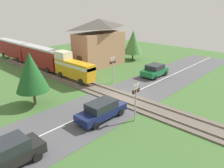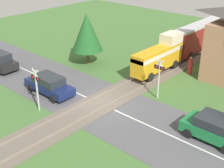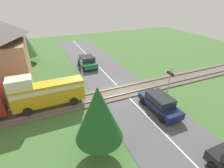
{
  "view_description": "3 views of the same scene",
  "coord_description": "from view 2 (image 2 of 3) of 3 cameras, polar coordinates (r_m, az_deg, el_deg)",
  "views": [
    {
      "loc": [
        -15.23,
        -12.7,
        8.78
      ],
      "look_at": [
        0.0,
        1.29,
        1.2
      ],
      "focal_mm": 35.0,
      "sensor_mm": 36.0,
      "label": 1
    },
    {
      "loc": [
        14.27,
        -14.59,
        11.39
      ],
      "look_at": [
        0.0,
        1.29,
        1.2
      ],
      "focal_mm": 50.0,
      "sensor_mm": 36.0,
      "label": 2
    },
    {
      "loc": [
        -14.26,
        7.55,
        9.4
      ],
      "look_at": [
        0.0,
        1.29,
        1.2
      ],
      "focal_mm": 28.0,
      "sensor_mm": 36.0,
      "label": 3
    }
  ],
  "objects": [
    {
      "name": "ground_plane",
      "position": [
        23.37,
        -2.12,
        -3.67
      ],
      "size": [
        60.0,
        60.0,
        0.0
      ],
      "primitive_type": "plane",
      "color": "#426B33"
    },
    {
      "name": "track_bed",
      "position": [
        23.34,
        -2.12,
        -3.52
      ],
      "size": [
        2.8,
        48.0,
        0.24
      ],
      "color": "#665B51",
      "rests_on": "ground_plane"
    },
    {
      "name": "car_far_side",
      "position": [
        20.13,
        18.24,
        -7.66
      ],
      "size": [
        3.85,
        2.05,
        1.56
      ],
      "color": "#197038",
      "rests_on": "ground_plane"
    },
    {
      "name": "train",
      "position": [
        35.15,
        16.56,
        8.79
      ],
      "size": [
        1.58,
        23.25,
        3.18
      ],
      "color": "gold",
      "rests_on": "track_bed"
    },
    {
      "name": "road_surface",
      "position": [
        23.37,
        -2.12,
        -3.65
      ],
      "size": [
        48.0,
        6.4,
        0.02
      ],
      "color": "#515156",
      "rests_on": "ground_plane"
    },
    {
      "name": "crossing_signal_west_approach",
      "position": [
        22.21,
        -13.65,
        -0.08
      ],
      "size": [
        0.9,
        0.18,
        3.23
      ],
      "color": "#B7B7B7",
      "rests_on": "ground_plane"
    },
    {
      "name": "tree_roadside_hedge",
      "position": [
        29.72,
        -4.61,
        9.4
      ],
      "size": [
        2.94,
        2.94,
        4.95
      ],
      "color": "brown",
      "rests_on": "ground_plane"
    },
    {
      "name": "pedestrian_by_station",
      "position": [
        28.99,
        14.13,
        3.19
      ],
      "size": [
        0.41,
        0.41,
        1.65
      ],
      "color": "#B2282D",
      "rests_on": "ground_plane"
    },
    {
      "name": "crossing_signal_east_approach",
      "position": [
        23.54,
        8.6,
        1.87
      ],
      "size": [
        0.9,
        0.18,
        3.23
      ],
      "color": "#B7B7B7",
      "rests_on": "ground_plane"
    },
    {
      "name": "car_near_crossing",
      "position": [
        25.04,
        -11.42,
        -0.08
      ],
      "size": [
        4.44,
        1.83,
        1.51
      ],
      "color": "#141E4C",
      "rests_on": "ground_plane"
    }
  ]
}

